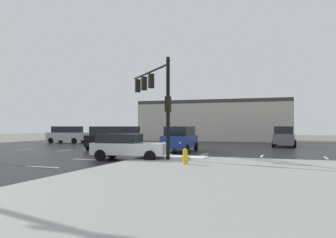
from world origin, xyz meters
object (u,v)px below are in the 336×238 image
Objects in this scene: traffic_signal_mast at (155,92)px; suv_black at (108,137)px; suv_blue at (180,138)px; suv_tan at (125,136)px; suv_silver at (67,134)px; fire_hydrant at (185,156)px; sedan_white at (127,146)px; suv_grey at (285,136)px.

traffic_signal_mast is 1.21× the size of suv_black.
suv_blue is (6.93, -0.39, 0.00)m from suv_black.
suv_blue is 1.01× the size of suv_tan.
suv_black is (-7.19, 6.73, -3.19)m from traffic_signal_mast.
fire_hydrant is at bearing -43.71° from suv_silver.
suv_tan is (-6.69, 13.17, 0.24)m from sedan_white.
suv_silver is (-20.44, 18.41, 0.55)m from fire_hydrant.
suv_black is (-14.98, -9.34, 0.00)m from suv_grey.
suv_black is at bearing 120.45° from sedan_white.
sedan_white is at bearing 155.43° from suv_grey.
suv_silver and suv_tan have the same top height.
suv_blue is at bearing -95.10° from suv_black.
suv_black is at bearing -95.79° from suv_blue.
traffic_signal_mast reaches higher than sedan_white.
suv_grey is 16.30m from suv_tan.
suv_black reaches higher than sedan_white.
suv_grey is 1.00× the size of suv_black.
suv_blue and suv_tan have the same top height.
suv_black and suv_blue have the same top height.
suv_black is (-10.23, 10.23, 0.55)m from fire_hydrant.
traffic_signal_mast reaches higher than fire_hydrant.
fire_hydrant is 0.16× the size of suv_black.
suv_tan is at bearing 6.49° from suv_black.
fire_hydrant is at bearing -136.85° from suv_black.
suv_grey is 1.01× the size of suv_tan.
traffic_signal_mast is 1.27× the size of sedan_white.
suv_black is 6.94m from suv_blue.
suv_grey and suv_blue have the same top height.
suv_tan is (-7.66, 5.40, 0.00)m from suv_blue.
suv_tan is (-0.73, 5.00, 0.00)m from suv_black.
sedan_white is (-0.97, -7.77, -0.24)m from suv_blue.
suv_silver is 1.00× the size of suv_grey.
suv_blue is at bearing 77.22° from sedan_white.
sedan_white is (-1.24, -1.43, -3.42)m from traffic_signal_mast.
fire_hydrant is 27.51m from suv_silver.
suv_blue is 9.37m from suv_tan.
suv_grey is at bearing 57.08° from sedan_white.
suv_grey is at bearing -59.89° from suv_black.
suv_silver is at bearing 129.05° from sedan_white.
suv_blue is at bearing -123.96° from suv_tan.
sedan_white is at bearing 154.18° from fire_hydrant.
suv_grey is at bearing 76.37° from fire_hydrant.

